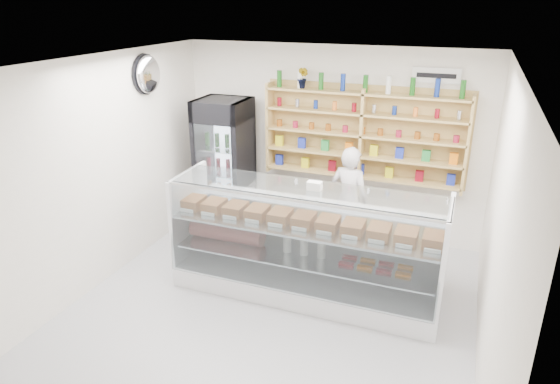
% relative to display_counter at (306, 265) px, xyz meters
% --- Properties ---
extents(room, '(5.00, 5.00, 5.00)m').
position_rel_display_counter_xyz_m(room, '(-0.25, -0.63, 1.02)').
color(room, '#9E9EA2').
rests_on(room, ground).
extents(display_counter, '(3.20, 0.96, 1.39)m').
position_rel_display_counter_xyz_m(display_counter, '(0.00, 0.00, 0.00)').
color(display_counter, white).
rests_on(display_counter, floor).
extents(shop_worker, '(0.63, 0.49, 1.54)m').
position_rel_display_counter_xyz_m(shop_worker, '(0.21, 1.28, 0.39)').
color(shop_worker, silver).
rests_on(shop_worker, floor).
extents(drinks_cooler, '(0.75, 0.73, 2.04)m').
position_rel_display_counter_xyz_m(drinks_cooler, '(-1.73, 1.31, 0.65)').
color(drinks_cooler, black).
rests_on(drinks_cooler, floor).
extents(wall_shelving, '(2.84, 0.28, 1.33)m').
position_rel_display_counter_xyz_m(wall_shelving, '(0.25, 1.71, 1.22)').
color(wall_shelving, tan).
rests_on(wall_shelving, back_wall).
extents(potted_plant, '(0.20, 0.18, 0.30)m').
position_rel_display_counter_xyz_m(potted_plant, '(-0.65, 1.71, 1.97)').
color(potted_plant, '#1E6626').
rests_on(potted_plant, wall_shelving).
extents(security_mirror, '(0.15, 0.50, 0.50)m').
position_rel_display_counter_xyz_m(security_mirror, '(-2.42, 0.57, 2.07)').
color(security_mirror, silver).
rests_on(security_mirror, left_wall).
extents(wall_sign, '(0.62, 0.03, 0.20)m').
position_rel_display_counter_xyz_m(wall_sign, '(1.15, 1.84, 2.07)').
color(wall_sign, white).
rests_on(wall_sign, back_wall).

